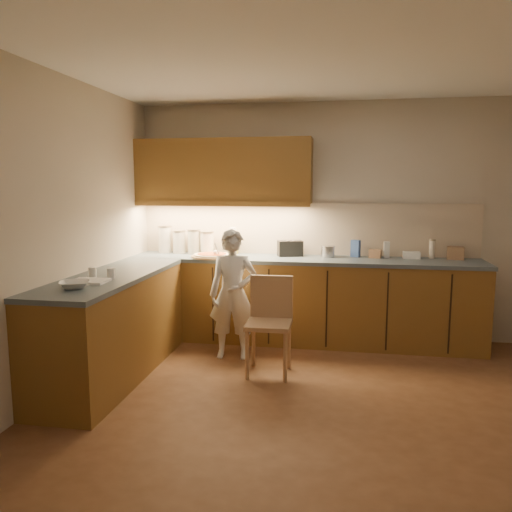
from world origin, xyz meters
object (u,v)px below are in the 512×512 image
object	(u,v)px
wooden_chair	(270,317)
oil_jug	(233,242)
child	(233,294)
toaster	(290,248)
pizza_on_board	(212,255)

from	to	relation	value
wooden_chair	oil_jug	size ratio (longest dim) A/B	2.86
child	toaster	world-z (taller)	child
wooden_chair	toaster	distance (m)	1.20
wooden_chair	toaster	xyz separation A→B (m)	(0.06, 1.09, 0.50)
pizza_on_board	oil_jug	world-z (taller)	oil_jug
pizza_on_board	child	world-z (taller)	child
pizza_on_board	wooden_chair	size ratio (longest dim) A/B	0.51
child	oil_jug	distance (m)	0.94
pizza_on_board	wooden_chair	distance (m)	1.21
wooden_chair	toaster	bearing A→B (deg)	85.98
pizza_on_board	oil_jug	size ratio (longest dim) A/B	1.46
wooden_chair	child	bearing A→B (deg)	141.51
child	oil_jug	bearing A→B (deg)	96.75
pizza_on_board	toaster	bearing A→B (deg)	16.66
toaster	wooden_chair	bearing A→B (deg)	-110.80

